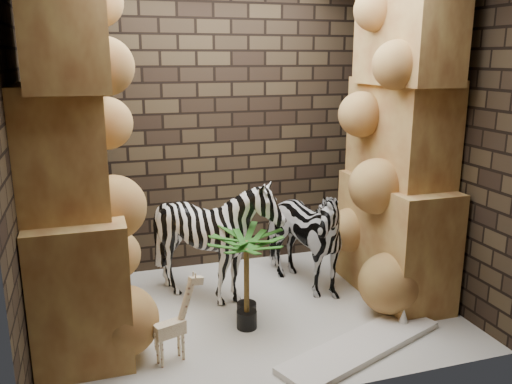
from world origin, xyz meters
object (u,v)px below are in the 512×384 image
object	(u,v)px
zebra_right	(299,227)
giraffe_toy	(169,320)
zebra_left	(215,245)
palm_front	(246,275)
palm_back	(247,284)
surfboard	(362,346)

from	to	relation	value
zebra_right	giraffe_toy	xyz separation A→B (m)	(-1.39, -0.93, -0.29)
zebra_right	giraffe_toy	world-z (taller)	zebra_right
zebra_left	palm_front	bearing A→B (deg)	-72.36
zebra_left	palm_front	world-z (taller)	zebra_left
zebra_right	palm_back	bearing A→B (deg)	-157.38
zebra_left	surfboard	distance (m)	1.57
palm_front	palm_back	world-z (taller)	palm_front
palm_back	surfboard	world-z (taller)	palm_back
zebra_right	palm_back	size ratio (longest dim) A/B	1.58
giraffe_toy	palm_front	bearing A→B (deg)	14.00
giraffe_toy	surfboard	bearing A→B (deg)	-29.47
zebra_left	palm_back	distance (m)	0.62
giraffe_toy	palm_back	bearing A→B (deg)	6.12
zebra_right	palm_back	distance (m)	0.97
zebra_left	surfboard	world-z (taller)	zebra_left
palm_back	giraffe_toy	bearing A→B (deg)	-155.30
palm_front	zebra_left	bearing A→B (deg)	110.44
zebra_left	giraffe_toy	distance (m)	1.09
zebra_right	palm_front	world-z (taller)	zebra_right
zebra_left	surfboard	xyz separation A→B (m)	(0.88, -1.19, -0.52)
palm_front	surfboard	world-z (taller)	palm_front
zebra_left	giraffe_toy	world-z (taller)	zebra_left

